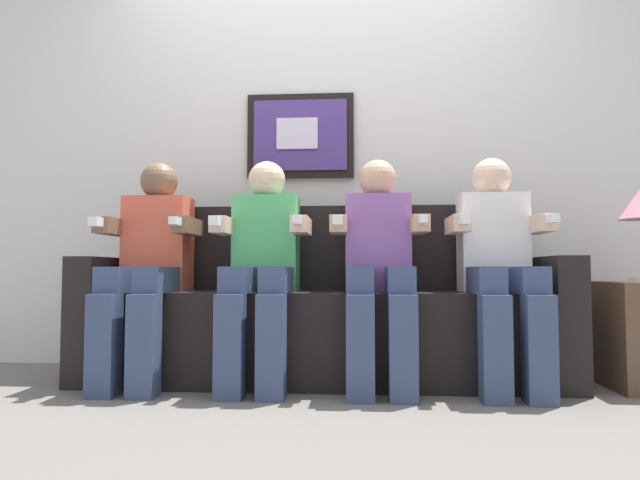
# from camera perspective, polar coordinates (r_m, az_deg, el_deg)

# --- Properties ---
(ground_plane) EXTENTS (6.24, 6.24, 0.00)m
(ground_plane) POSITION_cam_1_polar(r_m,az_deg,el_deg) (2.60, -0.24, -15.43)
(ground_plane) COLOR #66605B
(back_wall_assembly) EXTENTS (4.80, 0.10, 2.60)m
(back_wall_assembly) POSITION_cam_1_polar(r_m,az_deg,el_deg) (3.38, 0.68, 9.62)
(back_wall_assembly) COLOR silver
(back_wall_assembly) RESTS_ON ground_plane
(couch) EXTENTS (2.40, 0.58, 0.90)m
(couch) POSITION_cam_1_polar(r_m,az_deg,el_deg) (2.87, 0.25, -7.95)
(couch) COLOR black
(couch) RESTS_ON ground_plane
(person_leftmost) EXTENTS (0.46, 0.56, 1.11)m
(person_leftmost) POSITION_cam_1_polar(r_m,az_deg,el_deg) (2.88, -17.00, -1.94)
(person_leftmost) COLOR #D8593F
(person_leftmost) RESTS_ON ground_plane
(person_left_center) EXTENTS (0.46, 0.56, 1.11)m
(person_left_center) POSITION_cam_1_polar(r_m,az_deg,el_deg) (2.73, -5.90, -2.00)
(person_left_center) COLOR #4CB266
(person_left_center) RESTS_ON ground_plane
(person_right_center) EXTENTS (0.46, 0.56, 1.11)m
(person_right_center) POSITION_cam_1_polar(r_m,az_deg,el_deg) (2.69, 6.01, -1.99)
(person_right_center) COLOR #8C59A5
(person_right_center) RESTS_ON ground_plane
(person_rightmost) EXTENTS (0.46, 0.56, 1.11)m
(person_rightmost) POSITION_cam_1_polar(r_m,az_deg,el_deg) (2.77, 17.75, -1.88)
(person_rightmost) COLOR white
(person_rightmost) RESTS_ON ground_plane
(spare_remote_on_table) EXTENTS (0.04, 0.13, 0.02)m
(spare_remote_on_table) POSITION_cam_1_polar(r_m,az_deg,el_deg) (2.96, 29.66, -3.55)
(spare_remote_on_table) COLOR white
(spare_remote_on_table) RESTS_ON side_table_right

